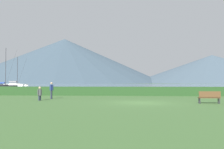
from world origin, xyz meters
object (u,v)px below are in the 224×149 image
Objects in this scene: sailboat_slip_2 at (4,87)px; person_seated_viewer at (40,93)px; person_standing_walker at (51,89)px; park_bench_near_path at (209,97)px; sailboat_slip_5 at (16,85)px.

person_seated_viewer is (21.51, -34.98, 0.10)m from sailboat_slip_2.
person_seated_viewer is at bearing -102.45° from person_standing_walker.
person_seated_viewer reaches higher than park_bench_near_path.
person_seated_viewer is at bearing -47.44° from sailboat_slip_5.
park_bench_near_path is 14.53m from person_standing_walker.
person_standing_walker is (-13.82, 4.48, 0.44)m from park_bench_near_path.
sailboat_slip_2 is at bearing 120.70° from person_standing_walker.
person_standing_walker is (27.50, -51.00, 0.27)m from sailboat_slip_5.
person_standing_walker reaches higher than person_seated_viewer.
person_standing_walker is at bearing 163.48° from park_bench_near_path.
park_bench_near_path is at bearing 7.69° from person_seated_viewer.
sailboat_slip_5 is 59.74m from person_seated_viewer.
person_standing_walker is at bearing 97.34° from person_seated_viewer.
person_seated_viewer is at bearing 172.39° from park_bench_near_path.
sailboat_slip_2 reaches higher than sailboat_slip_5.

